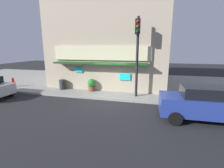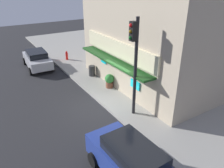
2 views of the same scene
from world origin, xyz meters
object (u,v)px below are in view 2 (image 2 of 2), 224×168
potted_plant_by_doorway (109,80)px  fire_hydrant (67,56)px  parked_car_blue (133,164)px  trash_can (92,71)px  parked_car_silver (37,59)px  traffic_light (134,56)px

potted_plant_by_doorway → fire_hydrant: bearing=-177.5°
fire_hydrant → parked_car_blue: (14.68, -3.11, 0.33)m
trash_can → parked_car_blue: bearing=-18.7°
parked_car_silver → fire_hydrant: bearing=95.6°
fire_hydrant → potted_plant_by_doorway: size_ratio=0.84×
trash_can → potted_plant_by_doorway: (2.57, 0.06, 0.13)m
fire_hydrant → potted_plant_by_doorway: 7.35m
parked_car_blue → parked_car_silver: bearing=179.0°
potted_plant_by_doorway → parked_car_silver: size_ratio=0.24×
potted_plant_by_doorway → trash_can: bearing=-178.6°
trash_can → parked_car_silver: parked_car_silver is taller
fire_hydrant → potted_plant_by_doorway: potted_plant_by_doorway is taller
parked_car_silver → parked_car_blue: (14.40, -0.26, 0.09)m
trash_can → traffic_light: bearing=-5.7°
traffic_light → trash_can: (-6.18, 0.62, -3.04)m
trash_can → parked_car_blue: size_ratio=0.18×
fire_hydrant → trash_can: (4.77, 0.26, 0.00)m
fire_hydrant → parked_car_silver: size_ratio=0.20×
traffic_light → parked_car_silver: 11.31m
traffic_light → potted_plant_by_doorway: size_ratio=5.43×
traffic_light → parked_car_silver: (-10.67, -2.48, -2.81)m
potted_plant_by_doorway → parked_car_blue: parked_car_blue is taller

